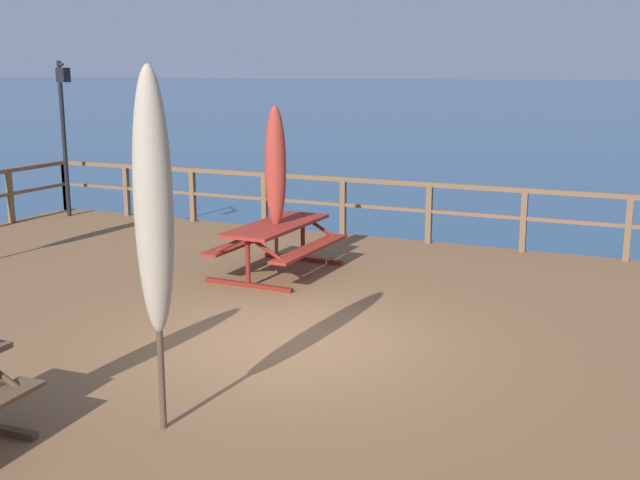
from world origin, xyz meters
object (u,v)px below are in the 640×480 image
picnic_table_mid_centre (277,237)px  lamp_post_hooked (64,115)px  patio_umbrella_tall_back_right (153,205)px  patio_umbrella_tall_mid_right (275,168)px

picnic_table_mid_centre → lamp_post_hooked: bearing=159.3°
patio_umbrella_tall_back_right → lamp_post_hooked: 10.52m
patio_umbrella_tall_mid_right → patio_umbrella_tall_back_right: (1.52, -5.08, 0.35)m
patio_umbrella_tall_mid_right → lamp_post_hooked: bearing=159.4°
picnic_table_mid_centre → lamp_post_hooked: (-6.04, 2.28, 1.55)m
picnic_table_mid_centre → patio_umbrella_tall_back_right: patio_umbrella_tall_back_right is taller
picnic_table_mid_centre → lamp_post_hooked: 6.64m
patio_umbrella_tall_mid_right → lamp_post_hooked: 6.44m
patio_umbrella_tall_back_right → patio_umbrella_tall_mid_right: bearing=106.7°
lamp_post_hooked → patio_umbrella_tall_mid_right: bearing=-20.6°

